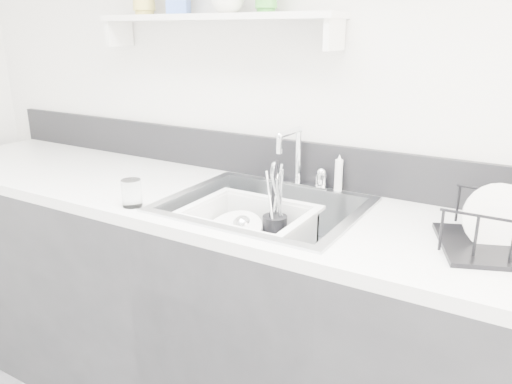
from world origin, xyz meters
The scene contains 13 objects.
counter_run centered at (0.00, 1.19, 0.46)m, with size 3.20×0.62×0.92m.
backsplash centered at (0.00, 1.49, 1.00)m, with size 3.20×0.02×0.16m, color black.
sink centered at (0.00, 1.19, 0.83)m, with size 0.64×0.52×0.20m, color silver, non-canonical shape.
faucet centered at (0.00, 1.44, 0.98)m, with size 0.26×0.18×0.23m.
side_sprayer centered at (0.16, 1.44, 0.99)m, with size 0.03×0.03×0.14m, color white.
wall_shelf centered at (-0.35, 1.42, 1.51)m, with size 1.00×0.16×0.12m.
wash_tub centered at (-0.03, 1.15, 0.83)m, with size 0.41×0.33×0.16m, color white, non-canonical shape.
plate_stack centered at (-0.09, 1.15, 0.79)m, with size 0.25×0.24×0.10m.
utensil_cup centered at (0.02, 1.23, 0.83)m, with size 0.08×0.08×0.28m.
ladle centered at (-0.03, 1.16, 0.81)m, with size 0.28×0.10×0.08m, color silver, non-canonical shape.
tumbler_in_tub centered at (0.12, 1.22, 0.81)m, with size 0.06×0.06×0.09m, color white.
tumbler_counter centered at (-0.37, 0.96, 0.97)m, with size 0.07×0.07×0.09m, color white.
bowl_small centered at (0.09, 1.10, 0.78)m, with size 0.10×0.10×0.03m, color white.
Camera 1 is at (0.77, -0.17, 1.47)m, focal length 35.00 mm.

